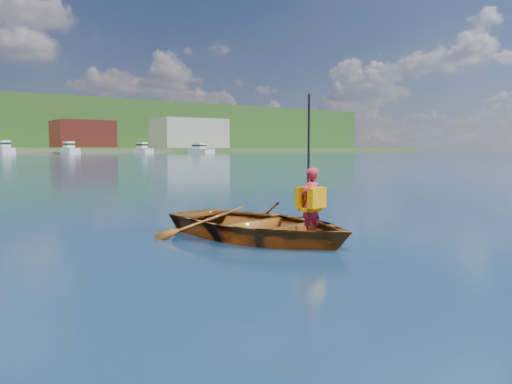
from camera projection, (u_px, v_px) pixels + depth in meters
The scene contains 3 objects.
ground at pixel (216, 247), 7.18m from camera, with size 600.00×600.00×0.00m.
rowboat at pixel (259, 225), 7.90m from camera, with size 3.11×3.86×0.71m.
child_paddler at pixel (310, 201), 7.37m from camera, with size 0.42×0.40×2.14m.
Camera 1 is at (-3.58, -6.14, 1.40)m, focal length 35.00 mm.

